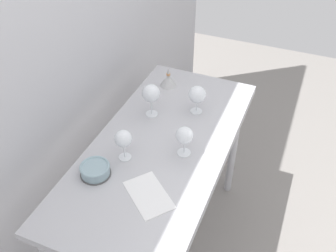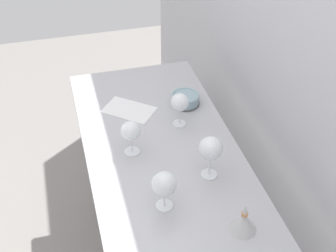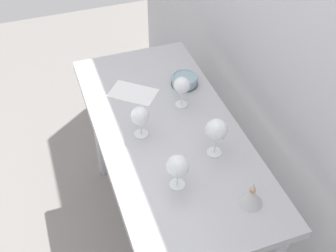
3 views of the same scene
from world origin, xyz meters
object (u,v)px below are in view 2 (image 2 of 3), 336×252
object	(u,v)px
wine_glass_near_center	(131,132)
tasting_bowl	(185,99)
tasting_sheet_upper	(129,110)
decanter_funnel	(244,222)
wine_glass_near_right	(164,185)
wine_glass_far_right	(211,149)
wine_glass_far_left	(180,103)

from	to	relation	value
wine_glass_near_center	tasting_bowl	xyz separation A→B (m)	(-0.29, 0.32, -0.08)
tasting_sheet_upper	decanter_funnel	size ratio (longest dim) A/B	1.90
tasting_sheet_upper	tasting_bowl	xyz separation A→B (m)	(0.02, 0.28, 0.03)
wine_glass_near_right	wine_glass_near_center	world-z (taller)	wine_glass_near_right
tasting_bowl	wine_glass_near_center	bearing A→B (deg)	-48.49
wine_glass_near_right	tasting_bowl	bearing A→B (deg)	156.66
wine_glass_far_right	tasting_bowl	xyz separation A→B (m)	(-0.51, 0.05, -0.11)
wine_glass_near_center	tasting_bowl	world-z (taller)	wine_glass_near_center
wine_glass_far_left	wine_glass_far_right	xyz separation A→B (m)	(0.36, 0.02, 0.02)
wine_glass_near_center	decanter_funnel	distance (m)	0.60
wine_glass_far_right	decanter_funnel	distance (m)	0.31
wine_glass_far_left	tasting_bowl	distance (m)	0.19
wine_glass_near_center	tasting_sheet_upper	size ratio (longest dim) A/B	0.66
wine_glass_far_right	decanter_funnel	xyz separation A→B (m)	(0.30, 0.02, -0.10)
wine_glass_near_right	tasting_sheet_upper	distance (m)	0.65
wine_glass_near_right	tasting_sheet_upper	xyz separation A→B (m)	(-0.64, -0.01, -0.11)
tasting_sheet_upper	tasting_bowl	size ratio (longest dim) A/B	1.68
wine_glass_far_right	tasting_bowl	world-z (taller)	wine_glass_far_right
wine_glass_far_right	wine_glass_far_left	bearing A→B (deg)	-176.52
wine_glass_near_right	decanter_funnel	xyz separation A→B (m)	(0.18, 0.24, -0.07)
tasting_bowl	tasting_sheet_upper	bearing A→B (deg)	-93.92
wine_glass_near_right	wine_glass_far_right	world-z (taller)	wine_glass_far_right
wine_glass_far_right	tasting_bowl	distance (m)	0.52
tasting_sheet_upper	wine_glass_far_left	bearing A→B (deg)	89.78
wine_glass_far_right	tasting_bowl	size ratio (longest dim) A/B	1.33
wine_glass_far_left	decanter_funnel	xyz separation A→B (m)	(0.65, 0.05, -0.08)
wine_glass_far_left	wine_glass_far_right	distance (m)	0.36
wine_glass_far_right	tasting_sheet_upper	distance (m)	0.59
wine_glass_near_right	wine_glass_far_right	xyz separation A→B (m)	(-0.12, 0.22, 0.02)
wine_glass_far_left	wine_glass_far_right	bearing A→B (deg)	3.48
wine_glass_far_left	decanter_funnel	distance (m)	0.66
tasting_bowl	decanter_funnel	bearing A→B (deg)	-1.91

